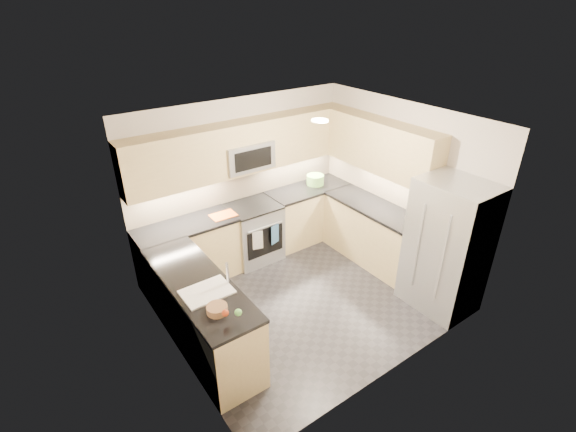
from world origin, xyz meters
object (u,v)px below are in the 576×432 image
(fruit_basket, at_px, (217,309))
(refrigerator, at_px, (447,247))
(utensil_bowl, at_px, (315,180))
(cutting_board, at_px, (223,215))
(gas_range, at_px, (254,232))
(microwave, at_px, (246,155))

(fruit_basket, bearing_deg, refrigerator, -10.42)
(utensil_bowl, bearing_deg, cutting_board, -176.49)
(gas_range, xyz_separation_m, refrigerator, (1.45, -2.43, 0.45))
(refrigerator, distance_m, utensil_bowl, 2.50)
(gas_range, xyz_separation_m, utensil_bowl, (1.27, 0.06, 0.57))
(gas_range, distance_m, utensil_bowl, 1.39)
(refrigerator, bearing_deg, gas_range, 120.88)
(refrigerator, bearing_deg, fruit_basket, 169.58)
(refrigerator, relative_size, cutting_board, 4.96)
(cutting_board, distance_m, fruit_basket, 2.09)
(gas_range, relative_size, utensil_bowl, 3.15)
(utensil_bowl, height_order, fruit_basket, utensil_bowl)
(microwave, bearing_deg, cutting_board, -161.88)
(gas_range, relative_size, microwave, 1.20)
(microwave, bearing_deg, fruit_basket, -127.86)
(utensil_bowl, bearing_deg, refrigerator, -85.82)
(utensil_bowl, bearing_deg, fruit_basket, -145.55)
(gas_range, bearing_deg, fruit_basket, -129.67)
(microwave, xyz_separation_m, cutting_board, (-0.53, -0.17, -0.75))
(microwave, xyz_separation_m, fruit_basket, (-1.55, -2.00, -0.72))
(microwave, relative_size, refrigerator, 0.42)
(gas_range, relative_size, cutting_board, 2.51)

